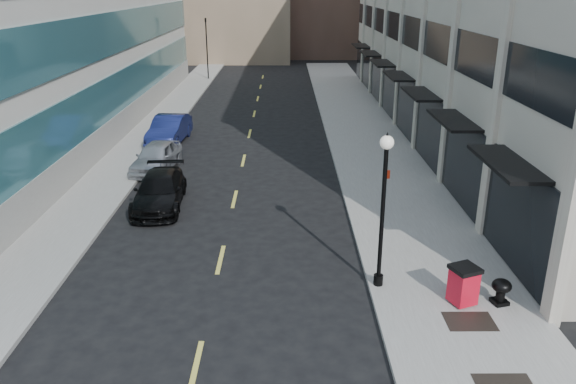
{
  "coord_description": "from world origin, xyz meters",
  "views": [
    {
      "loc": [
        2.3,
        -9.95,
        9.23
      ],
      "look_at": [
        2.42,
        9.47,
        2.02
      ],
      "focal_mm": 35.0,
      "sensor_mm": 36.0,
      "label": 1
    }
  ],
  "objects_px": {
    "sign_post": "(386,185)",
    "urn_planter": "(501,289)",
    "lamppost": "(383,198)",
    "car_blue_sedan": "(169,130)",
    "trash_bin": "(463,284)",
    "traffic_signal": "(206,22)",
    "car_black_pickup": "(159,191)",
    "car_silver_sedan": "(157,157)"
  },
  "relations": [
    {
      "from": "sign_post",
      "to": "urn_planter",
      "type": "height_order",
      "value": "sign_post"
    },
    {
      "from": "lamppost",
      "to": "car_blue_sedan",
      "type": "bearing_deg",
      "value": 119.54
    },
    {
      "from": "trash_bin",
      "to": "urn_planter",
      "type": "xyz_separation_m",
      "value": [
        1.15,
        -0.02,
        -0.17
      ]
    },
    {
      "from": "traffic_signal",
      "to": "car_black_pickup",
      "type": "relative_size",
      "value": 1.41
    },
    {
      "from": "car_black_pickup",
      "to": "car_blue_sedan",
      "type": "height_order",
      "value": "car_blue_sedan"
    },
    {
      "from": "car_silver_sedan",
      "to": "urn_planter",
      "type": "distance_m",
      "value": 18.85
    },
    {
      "from": "traffic_signal",
      "to": "car_blue_sedan",
      "type": "height_order",
      "value": "traffic_signal"
    },
    {
      "from": "trash_bin",
      "to": "lamppost",
      "type": "height_order",
      "value": "lamppost"
    },
    {
      "from": "sign_post",
      "to": "traffic_signal",
      "type": "bearing_deg",
      "value": 102.57
    },
    {
      "from": "lamppost",
      "to": "urn_planter",
      "type": "xyz_separation_m",
      "value": [
        3.49,
        -1.17,
        -2.47
      ]
    },
    {
      "from": "traffic_signal",
      "to": "car_black_pickup",
      "type": "height_order",
      "value": "traffic_signal"
    },
    {
      "from": "trash_bin",
      "to": "sign_post",
      "type": "relative_size",
      "value": 0.55
    },
    {
      "from": "car_silver_sedan",
      "to": "lamppost",
      "type": "xyz_separation_m",
      "value": [
        9.7,
        -12.28,
        2.36
      ]
    },
    {
      "from": "urn_planter",
      "to": "traffic_signal",
      "type": "bearing_deg",
      "value": 108.29
    },
    {
      "from": "urn_planter",
      "to": "car_silver_sedan",
      "type": "bearing_deg",
      "value": 134.46
    },
    {
      "from": "car_black_pickup",
      "to": "urn_planter",
      "type": "bearing_deg",
      "value": -38.56
    },
    {
      "from": "urn_planter",
      "to": "trash_bin",
      "type": "bearing_deg",
      "value": 178.87
    },
    {
      "from": "car_black_pickup",
      "to": "trash_bin",
      "type": "relative_size",
      "value": 4.01
    },
    {
      "from": "urn_planter",
      "to": "lamppost",
      "type": "bearing_deg",
      "value": 161.5
    },
    {
      "from": "car_blue_sedan",
      "to": "trash_bin",
      "type": "bearing_deg",
      "value": -52.67
    },
    {
      "from": "traffic_signal",
      "to": "car_silver_sedan",
      "type": "relative_size",
      "value": 1.57
    },
    {
      "from": "car_black_pickup",
      "to": "trash_bin",
      "type": "distance_m",
      "value": 13.7
    },
    {
      "from": "car_black_pickup",
      "to": "sign_post",
      "type": "bearing_deg",
      "value": -14.1
    },
    {
      "from": "traffic_signal",
      "to": "lamppost",
      "type": "distance_m",
      "value": 43.51
    },
    {
      "from": "trash_bin",
      "to": "car_blue_sedan",
      "type": "bearing_deg",
      "value": 100.98
    },
    {
      "from": "traffic_signal",
      "to": "trash_bin",
      "type": "distance_m",
      "value": 45.44
    },
    {
      "from": "trash_bin",
      "to": "lamppost",
      "type": "bearing_deg",
      "value": 131.68
    },
    {
      "from": "traffic_signal",
      "to": "car_silver_sedan",
      "type": "distance_m",
      "value": 30.22
    },
    {
      "from": "urn_planter",
      "to": "car_black_pickup",
      "type": "bearing_deg",
      "value": 145.01
    },
    {
      "from": "traffic_signal",
      "to": "sign_post",
      "type": "distance_m",
      "value": 38.73
    },
    {
      "from": "car_black_pickup",
      "to": "car_blue_sedan",
      "type": "bearing_deg",
      "value": 95.01
    },
    {
      "from": "trash_bin",
      "to": "urn_planter",
      "type": "height_order",
      "value": "trash_bin"
    },
    {
      "from": "car_black_pickup",
      "to": "lamppost",
      "type": "bearing_deg",
      "value": -43.94
    },
    {
      "from": "traffic_signal",
      "to": "car_silver_sedan",
      "type": "height_order",
      "value": "traffic_signal"
    },
    {
      "from": "car_blue_sedan",
      "to": "trash_bin",
      "type": "height_order",
      "value": "car_blue_sedan"
    },
    {
      "from": "trash_bin",
      "to": "urn_planter",
      "type": "bearing_deg",
      "value": -23.42
    },
    {
      "from": "car_blue_sedan",
      "to": "lamppost",
      "type": "distance_m",
      "value": 20.61
    },
    {
      "from": "car_blue_sedan",
      "to": "urn_planter",
      "type": "relative_size",
      "value": 6.21
    },
    {
      "from": "car_black_pickup",
      "to": "car_silver_sedan",
      "type": "distance_m",
      "value": 5.2
    },
    {
      "from": "traffic_signal",
      "to": "car_blue_sedan",
      "type": "distance_m",
      "value": 24.74
    },
    {
      "from": "car_black_pickup",
      "to": "sign_post",
      "type": "height_order",
      "value": "sign_post"
    },
    {
      "from": "car_silver_sedan",
      "to": "trash_bin",
      "type": "bearing_deg",
      "value": -40.79
    }
  ]
}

